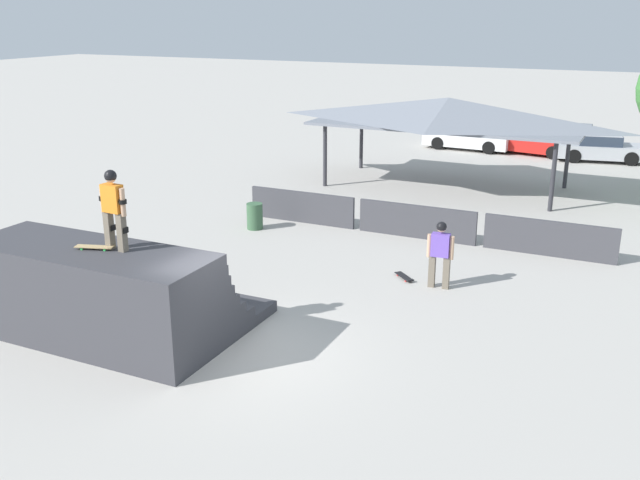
{
  "coord_description": "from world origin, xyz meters",
  "views": [
    {
      "loc": [
        7.18,
        -11.32,
        6.81
      ],
      "look_at": [
        -0.37,
        4.53,
        1.14
      ],
      "focal_mm": 40.0,
      "sensor_mm": 36.0,
      "label": 1
    }
  ],
  "objects_px": {
    "bystander_walking": "(440,249)",
    "parked_car_red": "(532,142)",
    "skateboard_on_deck": "(96,247)",
    "trash_bin": "(255,216)",
    "skateboard_on_ground": "(405,277)",
    "parked_car_silver": "(601,148)",
    "parked_car_white": "(467,137)",
    "skater_on_deck": "(113,205)"
  },
  "relations": [
    {
      "from": "skateboard_on_deck",
      "to": "trash_bin",
      "type": "relative_size",
      "value": 0.99
    },
    {
      "from": "bystander_walking",
      "to": "parked_car_red",
      "type": "relative_size",
      "value": 0.4
    },
    {
      "from": "parked_car_silver",
      "to": "skateboard_on_deck",
      "type": "bearing_deg",
      "value": -118.07
    },
    {
      "from": "skateboard_on_deck",
      "to": "trash_bin",
      "type": "distance_m",
      "value": 8.83
    },
    {
      "from": "parked_car_red",
      "to": "parked_car_white",
      "type": "bearing_deg",
      "value": -167.94
    },
    {
      "from": "trash_bin",
      "to": "parked_car_silver",
      "type": "xyz_separation_m",
      "value": [
        9.16,
        16.56,
        0.18
      ]
    },
    {
      "from": "skater_on_deck",
      "to": "parked_car_red",
      "type": "height_order",
      "value": "skater_on_deck"
    },
    {
      "from": "skateboard_on_deck",
      "to": "parked_car_red",
      "type": "distance_m",
      "value": 26.01
    },
    {
      "from": "bystander_walking",
      "to": "parked_car_red",
      "type": "distance_m",
      "value": 19.47
    },
    {
      "from": "parked_car_silver",
      "to": "bystander_walking",
      "type": "bearing_deg",
      "value": -107.4
    },
    {
      "from": "parked_car_red",
      "to": "parked_car_silver",
      "type": "xyz_separation_m",
      "value": [
        3.22,
        -0.42,
        0.0
      ]
    },
    {
      "from": "skateboard_on_ground",
      "to": "parked_car_silver",
      "type": "bearing_deg",
      "value": 123.6
    },
    {
      "from": "trash_bin",
      "to": "parked_car_red",
      "type": "distance_m",
      "value": 17.99
    },
    {
      "from": "bystander_walking",
      "to": "parked_car_silver",
      "type": "relative_size",
      "value": 0.41
    },
    {
      "from": "trash_bin",
      "to": "parked_car_silver",
      "type": "relative_size",
      "value": 0.2
    },
    {
      "from": "parked_car_silver",
      "to": "parked_car_red",
      "type": "bearing_deg",
      "value": 161.84
    },
    {
      "from": "trash_bin",
      "to": "parked_car_red",
      "type": "height_order",
      "value": "parked_car_red"
    },
    {
      "from": "skateboard_on_ground",
      "to": "parked_car_silver",
      "type": "relative_size",
      "value": 0.16
    },
    {
      "from": "skateboard_on_deck",
      "to": "parked_car_red",
      "type": "xyz_separation_m",
      "value": [
        4.66,
        25.55,
        -1.53
      ]
    },
    {
      "from": "bystander_walking",
      "to": "parked_car_white",
      "type": "distance_m",
      "value": 19.75
    },
    {
      "from": "skater_on_deck",
      "to": "skateboard_on_deck",
      "type": "distance_m",
      "value": 1.02
    },
    {
      "from": "parked_car_red",
      "to": "parked_car_silver",
      "type": "distance_m",
      "value": 3.25
    },
    {
      "from": "skateboard_on_deck",
      "to": "parked_car_silver",
      "type": "xyz_separation_m",
      "value": [
        7.88,
        25.12,
        -1.53
      ]
    },
    {
      "from": "trash_bin",
      "to": "parked_car_white",
      "type": "xyz_separation_m",
      "value": [
        2.71,
        16.84,
        0.18
      ]
    },
    {
      "from": "trash_bin",
      "to": "parked_car_silver",
      "type": "bearing_deg",
      "value": 61.06
    },
    {
      "from": "skateboard_on_deck",
      "to": "parked_car_silver",
      "type": "height_order",
      "value": "skateboard_on_deck"
    },
    {
      "from": "skateboard_on_deck",
      "to": "trash_bin",
      "type": "xyz_separation_m",
      "value": [
        -1.28,
        8.56,
        -1.71
      ]
    },
    {
      "from": "skateboard_on_ground",
      "to": "trash_bin",
      "type": "xyz_separation_m",
      "value": [
        -5.92,
        2.25,
        0.37
      ]
    },
    {
      "from": "skateboard_on_ground",
      "to": "parked_car_red",
      "type": "xyz_separation_m",
      "value": [
        0.01,
        19.24,
        0.54
      ]
    },
    {
      "from": "skateboard_on_deck",
      "to": "parked_car_silver",
      "type": "distance_m",
      "value": 26.37
    },
    {
      "from": "skater_on_deck",
      "to": "parked_car_red",
      "type": "xyz_separation_m",
      "value": [
        4.24,
        25.38,
        -2.45
      ]
    },
    {
      "from": "skateboard_on_deck",
      "to": "skater_on_deck",
      "type": "bearing_deg",
      "value": 4.16
    },
    {
      "from": "skateboard_on_deck",
      "to": "skateboard_on_ground",
      "type": "height_order",
      "value": "skateboard_on_deck"
    },
    {
      "from": "bystander_walking",
      "to": "parked_car_silver",
      "type": "height_order",
      "value": "bystander_walking"
    },
    {
      "from": "skateboard_on_deck",
      "to": "bystander_walking",
      "type": "xyz_separation_m",
      "value": [
        5.63,
        6.11,
        -1.1
      ]
    },
    {
      "from": "skater_on_deck",
      "to": "skateboard_on_deck",
      "type": "bearing_deg",
      "value": -153.32
    },
    {
      "from": "skateboard_on_ground",
      "to": "parked_car_silver",
      "type": "distance_m",
      "value": 19.1
    },
    {
      "from": "bystander_walking",
      "to": "skateboard_on_ground",
      "type": "bearing_deg",
      "value": -16.28
    },
    {
      "from": "skater_on_deck",
      "to": "skateboard_on_ground",
      "type": "relative_size",
      "value": 2.46
    },
    {
      "from": "skateboard_on_deck",
      "to": "parked_car_white",
      "type": "xyz_separation_m",
      "value": [
        1.43,
        25.4,
        -1.53
      ]
    },
    {
      "from": "trash_bin",
      "to": "parked_car_red",
      "type": "bearing_deg",
      "value": 70.74
    },
    {
      "from": "skateboard_on_deck",
      "to": "skateboard_on_ground",
      "type": "distance_m",
      "value": 8.11
    }
  ]
}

